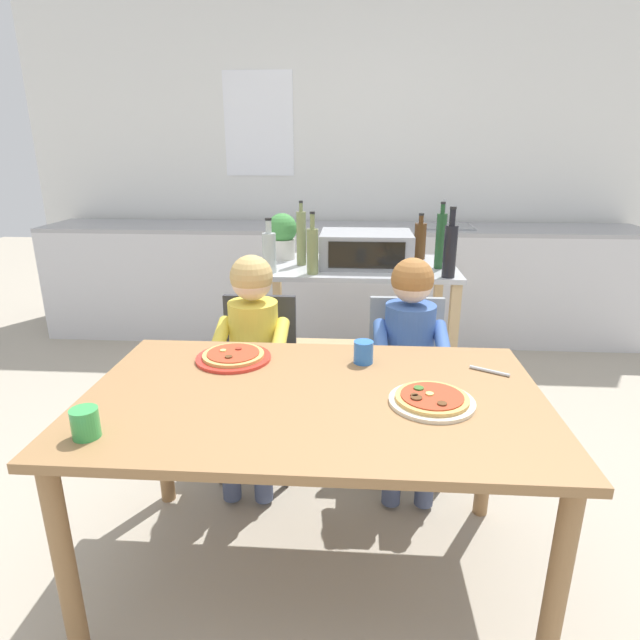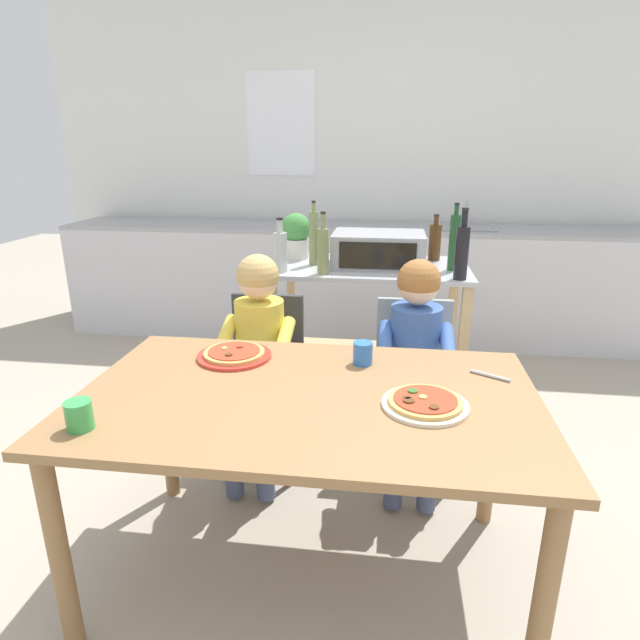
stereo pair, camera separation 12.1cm
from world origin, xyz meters
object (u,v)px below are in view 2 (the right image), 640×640
Objects in this scene: bottle_clear_vinegar at (314,238)px; child_in_blue_striped_shirt at (415,351)px; drinking_cup_blue at (363,353)px; child_in_yellow_shirt at (257,343)px; bottle_squat_spirits at (323,250)px; pizza_plate_cream at (425,403)px; bottle_dark_olive_oil at (280,251)px; bottle_tall_green_wine at (454,241)px; potted_herb_plant at (296,235)px; toaster_oven at (378,250)px; dining_table at (308,418)px; dining_chair_right at (412,376)px; bottle_brown_beer at (462,251)px; serving_spoon at (490,376)px; kitchen_island_cart at (369,314)px; bottle_slim_sauce at (435,241)px; pizza_plate_red_rimmed at (234,354)px; dining_chair_left at (265,369)px; drinking_cup_green at (79,415)px.

bottle_clear_vinegar is 0.34× the size of child_in_blue_striped_shirt.
bottle_clear_vinegar is 4.21× the size of drinking_cup_blue.
child_in_yellow_shirt is 0.60m from drinking_cup_blue.
bottle_squat_spirits is 1.19× the size of pizza_plate_cream.
bottle_dark_olive_oil is 3.39× the size of drinking_cup_blue.
bottle_tall_green_wine is 0.89m from potted_herb_plant.
toaster_oven is at bearing 88.90° from drinking_cup_blue.
dining_table is at bearing 173.30° from pizza_plate_cream.
dining_chair_right is (0.37, 0.73, -0.16)m from dining_table.
bottle_brown_beer is 2.49× the size of serving_spoon.
kitchen_island_cart is 4.09× the size of bottle_slim_sauce.
bottle_tall_green_wine is 1.32× the size of pizza_plate_cream.
pizza_plate_red_rimmed is at bearing 156.11° from pizza_plate_cream.
bottle_tall_green_wine is 4.24× the size of drinking_cup_blue.
bottle_squat_spirits is (-0.27, -0.22, 0.03)m from toaster_oven.
dining_chair_left is 9.66× the size of drinking_cup_green.
bottle_clear_vinegar is (-0.31, -0.02, 0.43)m from kitchen_island_cart.
pizza_plate_cream is at bearing -6.70° from dining_table.
pizza_plate_cream is (0.69, -0.64, 0.08)m from child_in_yellow_shirt.
bottle_slim_sauce is 1.28m from child_in_yellow_shirt.
drinking_cup_green is at bearing -152.99° from dining_table.
bottle_tall_green_wine reaches higher than drinking_cup_blue.
bottle_slim_sauce is (-0.08, 0.25, -0.04)m from bottle_tall_green_wine.
bottle_slim_sauce is (0.31, 0.20, 0.02)m from toaster_oven.
dining_table is 1.44× the size of child_in_yellow_shirt.
bottle_brown_beer is at bearing -23.98° from potted_herb_plant.
bottle_dark_olive_oil is 0.24m from bottle_clear_vinegar.
bottle_tall_green_wine is at bearing 37.45° from child_in_yellow_shirt.
bottle_squat_spirits is at bearing 59.49° from dining_chair_left.
bottle_clear_vinegar is at bearing -162.29° from bottle_slim_sauce.
bottle_clear_vinegar reaches higher than bottle_slim_sauce.
bottle_dark_olive_oil is 0.19× the size of dining_table.
bottle_squat_spirits is 0.39× the size of dining_chair_left.
bottle_tall_green_wine is 0.26m from bottle_slim_sauce.
pizza_plate_cream is at bearing -90.04° from child_in_blue_striped_shirt.
child_in_blue_striped_shirt is 0.47m from serving_spoon.
kitchen_island_cart is 12.77× the size of drinking_cup_green.
bottle_clear_vinegar is at bearing 52.70° from bottle_dark_olive_oil.
dining_table is at bearing 27.01° from drinking_cup_green.
bottle_clear_vinegar is at bearing 177.39° from bottle_tall_green_wine.
bottle_slim_sauce is 0.26× the size of child_in_yellow_shirt.
bottle_tall_green_wine is at bearing 65.89° from dining_table.
bottle_slim_sauce reaches higher than pizza_plate_red_rimmed.
pizza_plate_red_rimmed is (-0.00, -0.86, -0.23)m from bottle_dark_olive_oil.
bottle_brown_beer is at bearing -2.82° from bottle_dark_olive_oil.
bottle_dark_olive_oil is at bearing -157.68° from toaster_oven.
drinking_cup_blue is (0.46, -1.21, -0.23)m from potted_herb_plant.
child_in_yellow_shirt is 0.95m from drinking_cup_green.
bottle_slim_sauce is at bearing 80.99° from dining_chair_right.
dining_chair_left is at bearing -126.59° from kitchen_island_cart.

